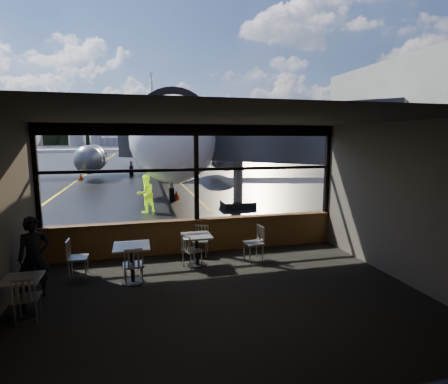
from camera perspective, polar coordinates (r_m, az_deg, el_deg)
name	(u,v)px	position (r m, az deg, el deg)	size (l,w,h in m)	color
ground_plane	(140,148)	(129.37, -13.57, 6.93)	(520.00, 520.00, 0.00)	black
carpet_floor	(223,297)	(7.21, -0.15, -16.83)	(8.00, 6.00, 0.01)	black
ceiling	(223,117)	(6.52, -0.16, 12.07)	(8.00, 6.00, 0.04)	#38332D
wall_right	(401,202)	(8.53, 26.90, -1.48)	(0.04, 6.00, 3.50)	#4F483F
wall_back	(290,266)	(3.91, 10.78, -11.76)	(8.00, 0.04, 3.50)	#4F483F
window_sill	(197,236)	(9.81, -4.43, -7.14)	(8.00, 0.28, 0.90)	#55361A
window_header	(196,130)	(9.45, -4.64, 10.04)	(8.00, 0.18, 0.30)	black
mullion_left	(36,177)	(9.66, -28.35, 2.18)	(0.12, 0.12, 2.60)	black
mullion_centre	(196,173)	(9.49, -4.56, 3.08)	(0.12, 0.12, 2.60)	black
mullion_right	(327,170)	(10.87, 16.47, 3.45)	(0.12, 0.12, 2.60)	black
window_transom	(196,169)	(9.48, -4.56, 3.69)	(8.00, 0.10, 0.08)	black
airliner	(158,108)	(30.50, -10.73, 13.27)	(31.05, 37.26, 11.38)	white
jet_bridge	(255,157)	(15.72, 5.10, 5.71)	(8.74, 10.69, 4.66)	#272729
cafe_table_near	(197,250)	(8.77, -4.46, -9.48)	(0.71, 0.71, 0.78)	gray
cafe_table_mid	(132,264)	(7.99, -14.74, -11.33)	(0.76, 0.76, 0.84)	#9A968E
cafe_table_left	(23,297)	(7.36, -29.97, -14.60)	(0.63, 0.63, 0.70)	#ADA69F
chair_near_e	(253,243)	(9.07, 4.82, -8.38)	(0.51, 0.51, 0.93)	#AEA99D
chair_near_w	(192,251)	(8.65, -5.22, -9.51)	(0.46, 0.46, 0.84)	beige
chair_near_n	(201,241)	(9.45, -3.82, -7.99)	(0.45, 0.45, 0.82)	beige
chair_mid_s	(133,265)	(7.86, -14.60, -11.51)	(0.48, 0.48, 0.88)	beige
chair_mid_w	(78,258)	(8.68, -22.74, -9.94)	(0.49, 0.49, 0.89)	beige
chair_left_s	(27,298)	(7.08, -29.45, -14.86)	(0.46, 0.46, 0.84)	#BCB8AA
passenger	(34,257)	(7.90, -28.54, -9.35)	(0.59, 0.39, 1.62)	black
ground_crew	(146,194)	(15.30, -12.66, -0.25)	(0.79, 0.62, 1.63)	#BFF219
cone_nose	(177,195)	(18.42, -7.76, -0.46)	(0.35, 0.35, 0.48)	#FF4608
cone_wing	(81,177)	(29.34, -22.34, 2.34)	(0.37, 0.37, 0.52)	#DA6606
terminal_annex	(429,142)	(16.54, 30.49, 7.03)	(5.00, 7.00, 6.00)	gray
hangar_mid	(138,136)	(194.33, -13.88, 8.85)	(38.00, 15.00, 10.00)	silver
hangar_right	(249,134)	(197.20, 4.08, 9.36)	(50.00, 20.00, 12.00)	silver
fuel_tank_a	(77,140)	(193.42, -22.85, 7.85)	(8.00, 8.00, 6.00)	silver
fuel_tank_b	(98,140)	(192.20, -19.88, 8.01)	(8.00, 8.00, 6.00)	silver
fuel_tank_c	(118,140)	(191.50, -16.87, 8.15)	(8.00, 8.00, 6.00)	silver
treeline	(138,135)	(219.34, -13.94, 9.05)	(360.00, 3.00, 12.00)	black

